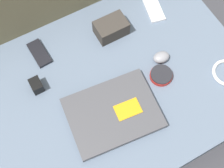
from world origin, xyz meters
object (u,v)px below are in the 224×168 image
object	(u,v)px
camera_pouch	(111,28)
computer_mouse	(161,57)
charger_brick	(37,85)
speaker_puck	(161,75)
laptop	(113,113)
phone_black	(154,10)
phone_silver	(39,53)

from	to	relation	value
camera_pouch	computer_mouse	bearing A→B (deg)	-61.47
charger_brick	speaker_puck	bearing A→B (deg)	-23.26
camera_pouch	charger_brick	distance (m)	0.36
speaker_puck	charger_brick	world-z (taller)	charger_brick
speaker_puck	camera_pouch	size ratio (longest dim) A/B	0.68
laptop	phone_black	world-z (taller)	laptop
phone_silver	phone_black	bearing A→B (deg)	-7.43
computer_mouse	charger_brick	distance (m)	0.48
computer_mouse	phone_black	size ratio (longest dim) A/B	0.53
laptop	phone_black	distance (m)	0.49
computer_mouse	speaker_puck	bearing A→B (deg)	-115.74
phone_silver	camera_pouch	bearing A→B (deg)	-12.48
laptop	phone_silver	bearing A→B (deg)	116.42
computer_mouse	camera_pouch	xyz separation A→B (m)	(-0.11, 0.20, 0.02)
laptop	camera_pouch	bearing A→B (deg)	68.26
laptop	computer_mouse	size ratio (longest dim) A/B	4.90
speaker_puck	phone_black	bearing A→B (deg)	62.73
speaker_puck	phone_black	size ratio (longest dim) A/B	0.65
laptop	phone_black	bearing A→B (deg)	46.50
laptop	speaker_puck	distance (m)	0.23
speaker_puck	camera_pouch	world-z (taller)	camera_pouch
camera_pouch	phone_silver	bearing A→B (deg)	170.43
computer_mouse	phone_black	bearing A→B (deg)	71.06
computer_mouse	charger_brick	world-z (taller)	charger_brick
computer_mouse	speaker_puck	xyz separation A→B (m)	(-0.04, -0.06, -0.01)
speaker_puck	camera_pouch	xyz separation A→B (m)	(-0.07, 0.26, 0.02)
speaker_puck	phone_silver	size ratio (longest dim) A/B	0.70
laptop	camera_pouch	world-z (taller)	camera_pouch
speaker_puck	charger_brick	xyz separation A→B (m)	(-0.42, 0.18, 0.01)
computer_mouse	phone_silver	xyz separation A→B (m)	(-0.40, 0.25, -0.01)
laptop	charger_brick	world-z (taller)	charger_brick
laptop	speaker_puck	xyz separation A→B (m)	(0.23, 0.04, -0.00)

